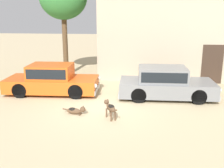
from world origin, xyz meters
The scene contains 5 objects.
ground_plane centered at (0.00, 0.00, 0.00)m, with size 80.00×80.00×0.00m, color tan.
parked_sedan_nearest centered at (-2.62, 1.56, 0.69)m, with size 4.46×1.97×1.39m.
parked_sedan_second centered at (2.63, 1.47, 0.70)m, with size 4.35×1.93×1.39m.
stray_dog_spotted centered at (-0.84, -1.00, 0.15)m, with size 0.99×0.33×0.37m.
stray_dog_tan centered at (0.49, -1.26, 0.42)m, with size 0.60×0.93×0.64m.
Camera 1 is at (1.55, -10.07, 3.65)m, focal length 42.11 mm.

